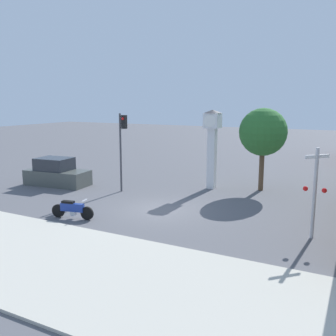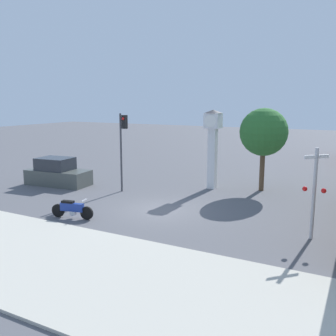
# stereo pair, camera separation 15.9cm
# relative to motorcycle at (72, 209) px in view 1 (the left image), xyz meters

# --- Properties ---
(ground_plane) EXTENTS (120.00, 120.00, 0.00)m
(ground_plane) POSITION_rel_motorcycle_xyz_m (2.92, 3.14, -0.46)
(ground_plane) COLOR #56565B
(sidewalk_strip) EXTENTS (36.00, 6.00, 0.10)m
(sidewalk_strip) POSITION_rel_motorcycle_xyz_m (2.92, -4.00, -0.41)
(sidewalk_strip) COLOR #BCB7A8
(sidewalk_strip) RESTS_ON ground_plane
(motorcycle) EXTENTS (2.13, 0.64, 0.95)m
(motorcycle) POSITION_rel_motorcycle_xyz_m (0.00, 0.00, 0.00)
(motorcycle) COLOR black
(motorcycle) RESTS_ON ground_plane
(clock_tower) EXTENTS (1.11, 1.11, 4.93)m
(clock_tower) POSITION_rel_motorcycle_xyz_m (3.55, 8.87, 2.79)
(clock_tower) COLOR white
(clock_tower) RESTS_ON ground_plane
(traffic_light) EXTENTS (0.50, 0.35, 4.74)m
(traffic_light) POSITION_rel_motorcycle_xyz_m (-0.90, 5.54, 2.78)
(traffic_light) COLOR #47474C
(traffic_light) RESTS_ON ground_plane
(railroad_crossing_signal) EXTENTS (0.90, 0.82, 3.69)m
(railroad_crossing_signal) POSITION_rel_motorcycle_xyz_m (10.33, 2.51, 1.56)
(railroad_crossing_signal) COLOR #B7B7BC
(railroad_crossing_signal) RESTS_ON ground_plane
(street_tree) EXTENTS (2.89, 2.89, 5.06)m
(street_tree) POSITION_rel_motorcycle_xyz_m (6.47, 9.78, 3.14)
(street_tree) COLOR brown
(street_tree) RESTS_ON ground_plane
(parked_car) EXTENTS (4.36, 2.21, 1.80)m
(parked_car) POSITION_rel_motorcycle_xyz_m (-5.79, 5.02, 0.29)
(parked_car) COLOR #4C514C
(parked_car) RESTS_ON ground_plane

